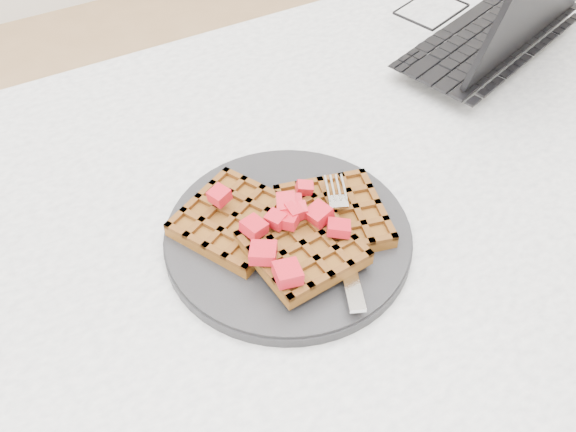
% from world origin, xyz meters
% --- Properties ---
extents(table, '(1.20, 0.80, 0.75)m').
position_xyz_m(table, '(0.00, 0.00, 0.64)').
color(table, silver).
rests_on(table, ground).
extents(plate, '(0.27, 0.27, 0.02)m').
position_xyz_m(plate, '(-0.11, -0.03, 0.76)').
color(plate, black).
rests_on(plate, table).
extents(waffles, '(0.23, 0.20, 0.03)m').
position_xyz_m(waffles, '(-0.11, -0.03, 0.78)').
color(waffles, brown).
rests_on(waffles, plate).
extents(strawberry_pile, '(0.15, 0.15, 0.02)m').
position_xyz_m(strawberry_pile, '(-0.11, -0.03, 0.80)').
color(strawberry_pile, '#A00A1A').
rests_on(strawberry_pile, waffles).
extents(fork, '(0.09, 0.18, 0.02)m').
position_xyz_m(fork, '(-0.07, -0.07, 0.77)').
color(fork, silver).
rests_on(fork, plate).
extents(laptop, '(0.39, 0.33, 0.23)m').
position_xyz_m(laptop, '(0.33, 0.18, 0.79)').
color(laptop, black).
rests_on(laptop, table).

